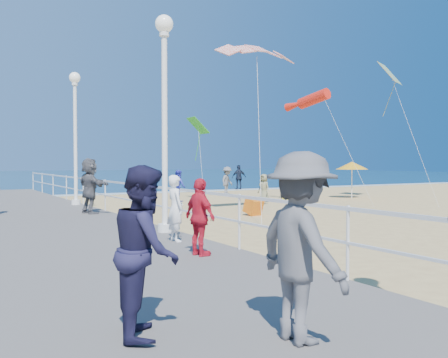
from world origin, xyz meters
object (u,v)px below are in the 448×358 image
box_kite (253,208)px  beach_umbrella (352,166)px  woman_holding_toddler (175,208)px  beach_chair_right (288,193)px  spectator_2 (301,247)px  beach_walker_c (264,188)px  lamp_post_far (75,124)px  beach_chair_left (289,197)px  spectator_7 (146,250)px  lamp_post_mid (164,100)px  spectator_3 (200,217)px  beach_walker_a (227,181)px  toddler_held (179,186)px  beach_walker_b (239,177)px  spectator_5 (90,186)px

box_kite → beach_umbrella: 11.36m
woman_holding_toddler → beach_chair_right: 20.66m
spectator_2 → beach_walker_c: (12.01, 17.96, -0.58)m
lamp_post_far → beach_chair_left: (11.66, 1.11, -3.46)m
beach_umbrella → beach_chair_right: bearing=122.7°
woman_holding_toddler → beach_walker_c: woman_holding_toddler is taller
spectator_7 → lamp_post_far: bearing=10.5°
beach_umbrella → beach_chair_right: size_ratio=3.89×
lamp_post_mid → spectator_3: bearing=-102.1°
spectator_3 → spectator_7: spectator_7 is taller
beach_walker_a → beach_chair_left: (0.17, -6.35, -0.71)m
spectator_3 → spectator_7: bearing=137.8°
woman_holding_toddler → toddler_held: size_ratio=2.05×
beach_walker_b → box_kite: 17.83m
beach_chair_left → lamp_post_far: bearing=-174.5°
beach_chair_right → toddler_held: bearing=-134.2°
woman_holding_toddler → spectator_3: 1.76m
beach_umbrella → spectator_7: bearing=-139.0°
lamp_post_far → woman_holding_toddler: (-0.39, -10.48, -2.54)m
spectator_2 → beach_walker_c: bearing=-32.6°
beach_chair_left → beach_chair_right: 3.96m
woman_holding_toddler → toddler_held: bearing=-43.9°
spectator_2 → beach_chair_left: size_ratio=3.34×
lamp_post_mid → spectator_7: 7.74m
woman_holding_toddler → beach_walker_c: 15.86m
woman_holding_toddler → spectator_3: woman_holding_toddler is taller
lamp_post_mid → box_kite: bearing=40.4°
spectator_3 → beach_walker_b: bearing=-40.7°
woman_holding_toddler → beach_chair_left: woman_holding_toddler is taller
lamp_post_mid → toddler_held: (-0.24, -1.33, -2.06)m
spectator_5 → beach_walker_a: spectator_5 is taller
beach_umbrella → beach_chair_right: (-2.12, 3.30, -1.71)m
beach_walker_b → beach_chair_right: bearing=96.0°
lamp_post_mid → box_kite: (6.01, 5.11, -3.36)m
beach_chair_left → box_kite: bearing=-138.5°
beach_walker_a → spectator_3: bearing=-154.0°
toddler_held → beach_chair_right: toddler_held is taller
lamp_post_far → box_kite: bearing=-32.9°
lamp_post_far → spectator_2: lamp_post_far is taller
lamp_post_mid → spectator_2: (-1.86, -7.60, -2.34)m
lamp_post_far → beach_walker_b: size_ratio=2.81×
lamp_post_far → beach_walker_a: 13.97m
woman_holding_toddler → beach_chair_left: size_ratio=2.64×
spectator_7 → beach_walker_c: (13.24, 17.04, -0.51)m
spectator_2 → lamp_post_far: bearing=-5.2°
lamp_post_mid → box_kite: size_ratio=8.87×
lamp_post_mid → beach_walker_b: (14.92, 20.54, -2.72)m
spectator_2 → woman_holding_toddler: bearing=-12.3°
beach_walker_c → box_kite: size_ratio=2.47×
beach_chair_left → beach_umbrella: bearing=-1.4°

